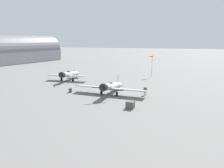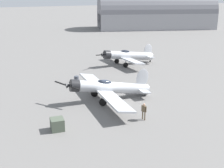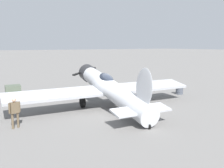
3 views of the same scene
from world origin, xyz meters
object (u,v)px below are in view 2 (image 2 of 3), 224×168
Objects in this scene: airplane_mid_apron at (127,56)px; ground_crew_mechanic at (144,110)px; fuel_drum at (76,79)px; equipment_crate at (57,124)px; airplane_foreground at (108,88)px.

airplane_mid_apron reaches higher than ground_crew_mechanic.
ground_crew_mechanic is at bearing 65.14° from airplane_mid_apron.
fuel_drum is (-5.71, 10.50, -1.12)m from airplane_mid_apron.
ground_crew_mechanic is 1.28× the size of equipment_crate.
airplane_foreground is 1.28× the size of airplane_mid_apron.
airplane_foreground is 6.38m from ground_crew_mechanic.
airplane_foreground reaches higher than airplane_mid_apron.
ground_crew_mechanic is 14.42m from fuel_drum.
fuel_drum is at bearing -24.87° from equipment_crate.
airplane_mid_apron is at bearing -120.48° from airplane_foreground.
equipment_crate is at bearing 46.88° from airplane_mid_apron.
fuel_drum is (13.01, -6.03, -0.13)m from equipment_crate.
airplane_mid_apron is at bearing 52.03° from ground_crew_mechanic.
equipment_crate reaches higher than fuel_drum.
airplane_mid_apron is at bearing -41.46° from equipment_crate.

